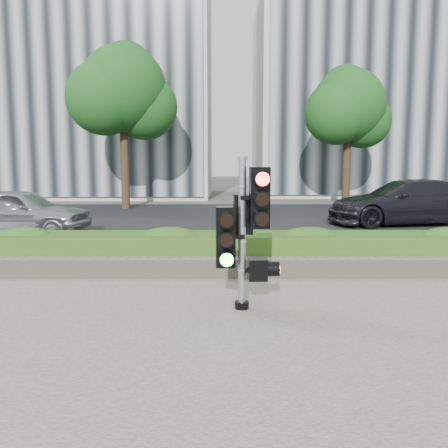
% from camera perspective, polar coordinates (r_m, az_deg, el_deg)
% --- Properties ---
extents(ground, '(120.00, 120.00, 0.00)m').
position_cam_1_polar(ground, '(6.78, 1.34, -10.45)').
color(ground, '#51514C').
rests_on(ground, ground).
extents(sidewalk, '(16.00, 11.00, 0.03)m').
position_cam_1_polar(sidewalk, '(4.46, 2.15, -20.23)').
color(sidewalk, '#9E9389').
rests_on(sidewalk, ground).
extents(road, '(60.00, 13.00, 0.02)m').
position_cam_1_polar(road, '(16.58, 0.51, 0.33)').
color(road, black).
rests_on(road, ground).
extents(curb, '(60.00, 0.25, 0.12)m').
position_cam_1_polar(curb, '(9.81, 0.90, -4.42)').
color(curb, gray).
rests_on(curb, ground).
extents(stone_wall, '(12.00, 0.32, 0.34)m').
position_cam_1_polar(stone_wall, '(8.56, 1.03, -5.24)').
color(stone_wall, gray).
rests_on(stone_wall, sidewalk).
extents(hedge, '(12.00, 1.00, 0.68)m').
position_cam_1_polar(hedge, '(9.16, 0.96, -3.30)').
color(hedge, '#58972E').
rests_on(hedge, sidewalk).
extents(building_left, '(16.00, 9.00, 15.00)m').
position_cam_1_polar(building_left, '(31.21, -17.29, 17.20)').
color(building_left, '#B7B7B2').
rests_on(building_left, ground).
extents(building_right, '(18.00, 10.00, 12.00)m').
position_cam_1_polar(building_right, '(33.59, 19.96, 13.79)').
color(building_right, '#B7B7B2').
rests_on(building_right, ground).
extents(tree_left, '(4.61, 4.03, 7.34)m').
position_cam_1_polar(tree_left, '(21.65, -12.09, 15.22)').
color(tree_left, black).
rests_on(tree_left, ground).
extents(tree_right, '(4.10, 3.58, 6.53)m').
position_cam_1_polar(tree_right, '(22.83, 14.67, 13.32)').
color(tree_right, black).
rests_on(tree_right, ground).
extents(traffic_signal, '(0.74, 0.55, 2.13)m').
position_cam_1_polar(traffic_signal, '(6.58, 2.43, -0.20)').
color(traffic_signal, black).
rests_on(traffic_signal, sidewalk).
extents(car_silver, '(4.04, 1.87, 1.34)m').
position_cam_1_polar(car_silver, '(14.50, -23.43, 1.38)').
color(car_silver, '#9DA0A4').
rests_on(car_silver, road).
extents(car_dark, '(5.35, 2.74, 1.49)m').
position_cam_1_polar(car_dark, '(16.78, 20.99, 2.50)').
color(car_dark, black).
rests_on(car_dark, road).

